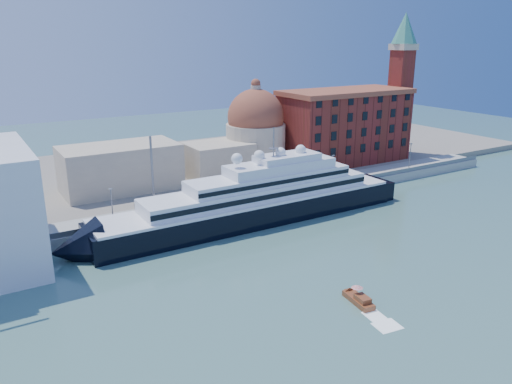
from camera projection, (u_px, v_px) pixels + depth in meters
ground at (314, 257)px, 96.94m from camera, size 400.00×400.00×0.00m
quay at (230, 204)px, 124.32m from camera, size 180.00×10.00×2.50m
land at (169, 169)px, 157.87m from camera, size 260.00×72.00×2.00m
quay_fence at (239, 202)px, 120.10m from camera, size 180.00×0.10×1.20m
superyacht at (243, 206)px, 113.15m from camera, size 84.35×11.69×25.21m
service_barge at (4, 271)px, 89.29m from camera, size 13.89×5.91×3.03m
water_taxi at (359, 299)px, 79.88m from camera, size 2.93×6.57×3.01m
warehouse at (345, 125)px, 161.14m from camera, size 43.00×19.00×23.25m
campanile at (401, 75)px, 168.65m from camera, size 8.40×8.40×47.00m
church at (210, 146)px, 144.01m from camera, size 66.00×18.00×25.50m
lamp_posts at (185, 179)px, 114.08m from camera, size 120.80×2.40×18.00m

